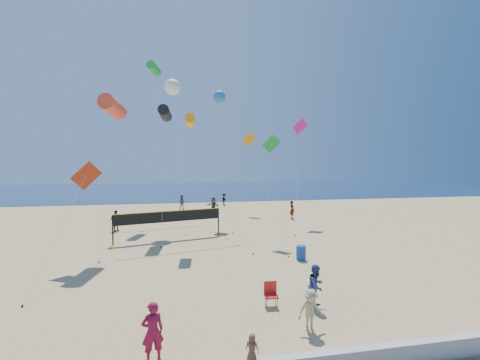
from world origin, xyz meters
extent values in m
plane|color=tan|center=(0.00, 0.00, 0.00)|extent=(120.00, 120.00, 0.00)
cube|color=navy|center=(0.00, 62.00, 0.01)|extent=(140.00, 50.00, 0.03)
imported|color=maroon|center=(-2.79, -1.51, 0.90)|extent=(0.75, 0.59, 1.81)
imported|color=brown|center=(-0.10, -3.06, 0.99)|extent=(0.45, 0.40, 0.78)
imported|color=navy|center=(3.54, 0.98, 0.88)|extent=(1.08, 1.03, 1.75)
imported|color=tan|center=(2.53, -0.79, 0.75)|extent=(1.01, 0.64, 1.50)
imported|color=gray|center=(-7.43, 18.10, 0.91)|extent=(1.15, 0.92, 1.82)
imported|color=gray|center=(1.93, 25.87, 0.96)|extent=(1.70, 1.62, 1.92)
imported|color=gray|center=(9.86, 21.21, 0.95)|extent=(0.54, 0.75, 1.90)
imported|color=gray|center=(-1.58, 30.22, 0.92)|extent=(0.91, 0.71, 1.84)
imported|color=gray|center=(4.32, 33.71, 0.81)|extent=(1.05, 1.21, 1.62)
cube|color=red|center=(1.72, 1.34, 0.44)|extent=(0.57, 0.53, 0.06)
cube|color=red|center=(1.74, 1.55, 0.73)|extent=(0.54, 0.09, 0.53)
cylinder|color=black|center=(1.49, 1.16, 0.24)|extent=(0.05, 0.27, 0.69)
cylinder|color=black|center=(1.52, 1.55, 0.24)|extent=(0.05, 0.27, 0.69)
cylinder|color=black|center=(1.92, 1.13, 0.24)|extent=(0.05, 0.27, 0.69)
cylinder|color=black|center=(1.95, 1.51, 0.24)|extent=(0.05, 0.27, 0.69)
cylinder|color=navy|center=(5.34, 7.20, 0.44)|extent=(0.67, 0.67, 0.88)
cylinder|color=black|center=(-6.71, 13.08, 1.09)|extent=(0.10, 0.10, 2.18)
cylinder|color=black|center=(1.21, 15.13, 1.09)|extent=(0.10, 0.10, 2.18)
cube|color=black|center=(-2.75, 14.10, 1.77)|extent=(7.93, 2.07, 0.82)
cube|color=yellow|center=(-2.75, 14.10, 2.21)|extent=(7.93, 2.08, 0.06)
cube|color=yellow|center=(-1.72, 10.14, 0.01)|extent=(8.13, 2.15, 0.02)
cube|color=yellow|center=(-3.78, 18.07, 0.01)|extent=(8.13, 2.15, 0.02)
cylinder|color=#DE4128|center=(-6.29, 11.83, 9.71)|extent=(1.54, 2.72, 1.40)
cylinder|color=silver|center=(-6.49, 10.32, 4.88)|extent=(0.40, 3.05, 9.66)
cylinder|color=black|center=(-6.68, 8.80, 0.05)|extent=(0.08, 0.08, 0.10)
cylinder|color=black|center=(-3.06, 16.43, 10.08)|extent=(1.11, 2.25, 1.19)
cylinder|color=silver|center=(-3.16, 14.10, 5.06)|extent=(0.20, 4.66, 10.03)
cylinder|color=black|center=(-3.25, 11.78, 0.05)|extent=(0.08, 0.08, 0.10)
cylinder|color=orange|center=(-1.12, 12.75, 9.03)|extent=(0.86, 1.76, 0.93)
cylinder|color=silver|center=(0.80, 10.82, 4.54)|extent=(3.86, 3.89, 8.99)
cylinder|color=black|center=(2.72, 8.88, 0.05)|extent=(0.08, 0.08, 0.10)
cube|color=red|center=(-7.36, 9.16, 5.19)|extent=(1.74, 0.31, 1.74)
cylinder|color=silver|center=(-7.86, 6.18, 2.62)|extent=(1.02, 5.98, 5.15)
cylinder|color=black|center=(-8.36, 3.20, 0.05)|extent=(0.08, 0.08, 0.10)
cube|color=green|center=(5.12, 12.97, 7.44)|extent=(1.36, 0.61, 1.46)
cylinder|color=silver|center=(4.94, 10.42, 3.75)|extent=(0.38, 5.12, 7.40)
cylinder|color=black|center=(4.76, 7.86, 0.05)|extent=(0.08, 0.08, 0.10)
cube|color=#E51F97|center=(10.09, 19.71, 9.63)|extent=(1.75, 0.23, 1.74)
cylinder|color=silver|center=(8.70, 16.57, 4.84)|extent=(2.81, 6.28, 9.59)
cylinder|color=black|center=(7.30, 13.44, 0.05)|extent=(0.08, 0.08, 0.10)
sphere|color=white|center=(-2.51, 20.19, 13.11)|extent=(1.93, 1.93, 1.50)
cylinder|color=silver|center=(-1.98, 17.73, 6.58)|extent=(1.07, 4.92, 13.06)
cylinder|color=black|center=(-1.45, 15.28, 0.05)|extent=(0.08, 0.08, 0.10)
sphere|color=#256BB5|center=(2.20, 22.06, 12.78)|extent=(1.36, 1.36, 1.22)
cylinder|color=silver|center=(2.31, 18.62, 6.41)|extent=(0.24, 6.90, 12.73)
cylinder|color=black|center=(2.43, 15.17, 0.05)|extent=(0.08, 0.08, 0.10)
cylinder|color=green|center=(-4.41, 23.94, 15.81)|extent=(1.46, 2.26, 1.15)
cylinder|color=silver|center=(-4.77, 20.58, 7.93)|extent=(0.72, 6.72, 15.76)
cylinder|color=black|center=(-5.12, 17.23, 0.05)|extent=(0.08, 0.08, 0.10)
cube|color=orange|center=(6.44, 27.10, 8.83)|extent=(1.71, 0.48, 1.74)
cylinder|color=silver|center=(7.20, 24.14, 4.44)|extent=(1.53, 5.94, 8.79)
cylinder|color=black|center=(7.95, 21.18, 0.05)|extent=(0.08, 0.08, 0.10)
camera|label=1|loc=(-1.97, -11.14, 5.92)|focal=24.00mm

